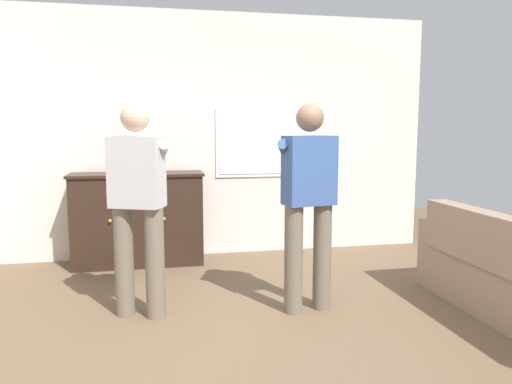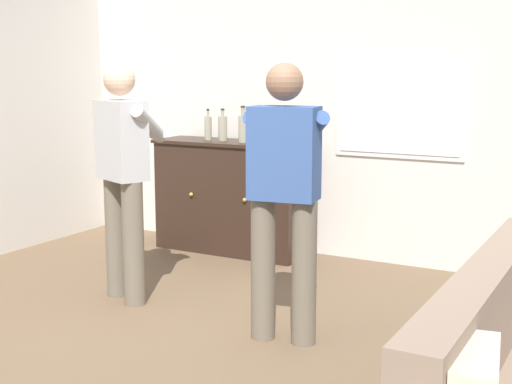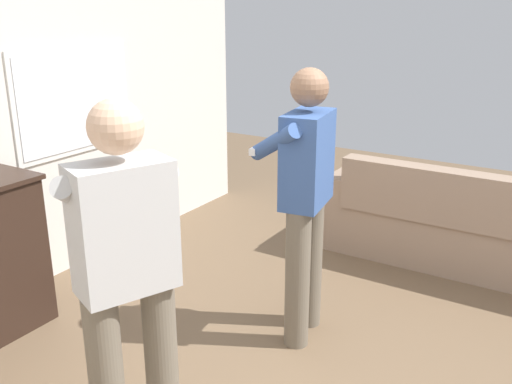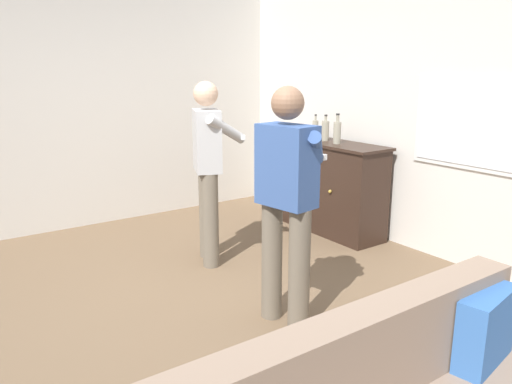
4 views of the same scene
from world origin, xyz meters
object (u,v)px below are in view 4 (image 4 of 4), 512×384
bottle_spirits_clear (325,130)px  person_standing_left (209,164)px  person_standing_right (287,197)px  bottle_wine_green (337,132)px  sideboard_cabinet (328,186)px  bottle_liquor_amber (315,130)px

bottle_spirits_clear → person_standing_left: (0.14, -1.56, -0.18)m
person_standing_left → person_standing_right: same height
person_standing_right → bottle_wine_green: bearing=126.8°
sideboard_cabinet → bottle_wine_green: bearing=-16.2°
bottle_liquor_amber → bottle_spirits_clear: 0.14m
bottle_wine_green → bottle_spirits_clear: size_ratio=1.11×
sideboard_cabinet → bottle_spirits_clear: (-0.09, 0.01, 0.62)m
person_standing_left → person_standing_right: bearing=-6.3°
bottle_wine_green → person_standing_left: size_ratio=0.19×
sideboard_cabinet → person_standing_left: bearing=-88.1°
bottle_wine_green → person_standing_right: person_standing_right is taller
person_standing_left → bottle_spirits_clear: bearing=95.2°
bottle_spirits_clear → person_standing_right: size_ratio=0.17×
sideboard_cabinet → bottle_wine_green: (0.15, -0.04, 0.63)m
bottle_liquor_amber → person_standing_right: person_standing_right is taller
sideboard_cabinet → bottle_liquor_amber: bearing=-177.2°
person_standing_left → bottle_wine_green: bearing=86.3°
bottle_spirits_clear → bottle_liquor_amber: bearing=-170.4°
bottle_wine_green → bottle_liquor_amber: bearing=175.2°
bottle_wine_green → bottle_liquor_amber: bottle_wine_green is taller
sideboard_cabinet → bottle_wine_green: bottle_wine_green is taller
bottle_liquor_amber → sideboard_cabinet: bearing=2.8°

